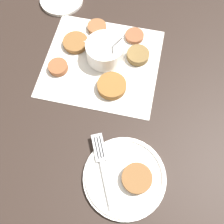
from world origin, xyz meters
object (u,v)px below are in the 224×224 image
sauce_bowl (105,52)px  fork (102,162)px  fritter_on_plate (137,178)px  extra_saucer (62,0)px  serving_plate (125,177)px

sauce_bowl → fork: sauce_bowl is taller
fritter_on_plate → fork: fritter_on_plate is taller
fritter_on_plate → extra_saucer: fritter_on_plate is taller
extra_saucer → fork: bearing=122.4°
sauce_bowl → fork: size_ratio=0.70×
serving_plate → sauce_bowl: bearing=-64.0°
sauce_bowl → fritter_on_plate: sauce_bowl is taller
serving_plate → fritter_on_plate: size_ratio=2.78×
sauce_bowl → extra_saucer: bearing=-39.5°
fork → sauce_bowl: bearing=-72.9°
fork → extra_saucer: bearing=-57.6°
sauce_bowl → fritter_on_plate: size_ratio=1.65×
sauce_bowl → extra_saucer: 0.28m
serving_plate → fork: size_ratio=1.18×
fritter_on_plate → fork: 0.10m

